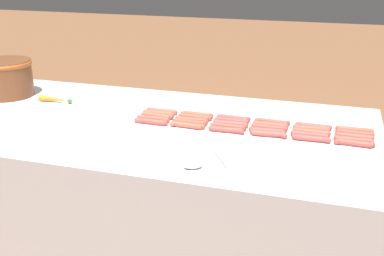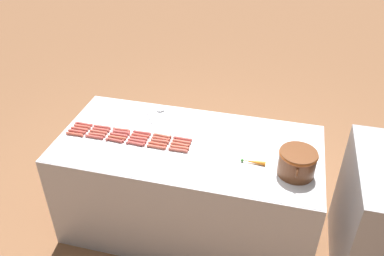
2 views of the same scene
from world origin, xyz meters
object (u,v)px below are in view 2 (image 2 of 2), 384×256
(hot_dog_21, at_px, (137,141))
(hot_dog_22, at_px, (158,144))
(hot_dog_3, at_px, (142,133))
(hot_dog_14, at_px, (119,135))
(hot_dog_29, at_px, (178,150))
(hot_dog_6, at_px, (82,126))
(hot_dog_9, at_px, (140,135))
(carrot, at_px, (253,162))
(hot_dog_2, at_px, (122,130))
(hot_dog_12, at_px, (80,129))
(hot_dog_18, at_px, (77,132))
(hot_dog_25, at_px, (94,137))
(hot_dog_0, at_px, (84,124))
(hot_dog_8, at_px, (121,132))
(hot_dog_11, at_px, (182,142))
(hot_dog_4, at_px, (162,136))
(hot_dog_27, at_px, (136,144))
(hot_dog_7, at_px, (101,130))
(hot_dog_26, at_px, (115,140))
(serving_spoon, at_px, (157,112))
(hot_dog_17, at_px, (180,145))
(hot_dog_23, at_px, (180,147))
(hot_dog_24, at_px, (75,134))
(hot_dog_16, at_px, (160,141))
(hot_dog_1, at_px, (102,127))
(hot_dog_19, at_px, (97,135))
(hot_dog_15, at_px, (139,138))
(hot_dog_5, at_px, (183,139))
(bean_pot, at_px, (297,162))
(hot_dog_28, at_px, (156,147))
(hot_dog_13, at_px, (99,132))
(hot_dog_10, at_px, (161,139))

(hot_dog_21, distance_m, hot_dog_22, 0.17)
(hot_dog_3, height_order, hot_dog_14, same)
(hot_dog_3, xyz_separation_m, hot_dog_29, (0.15, 0.34, 0.00))
(hot_dog_6, bearing_deg, hot_dog_9, 89.64)
(hot_dog_6, distance_m, carrot, 1.43)
(hot_dog_2, xyz_separation_m, carrot, (0.15, 1.09, 0.00))
(hot_dog_12, xyz_separation_m, hot_dog_18, (0.04, -0.00, 0.00))
(carrot, bearing_deg, hot_dog_25, -90.29)
(hot_dog_0, distance_m, hot_dog_18, 0.11)
(hot_dog_8, relative_size, hot_dog_11, 1.00)
(hot_dog_4, height_order, hot_dog_27, same)
(hot_dog_6, height_order, hot_dog_7, same)
(hot_dog_26, distance_m, serving_spoon, 0.52)
(hot_dog_2, height_order, hot_dog_17, same)
(hot_dog_22, distance_m, hot_dog_23, 0.18)
(hot_dog_24, distance_m, hot_dog_26, 0.34)
(hot_dog_3, distance_m, hot_dog_16, 0.19)
(hot_dog_1, xyz_separation_m, hot_dog_19, (0.11, 0.01, 0.00))
(hot_dog_1, distance_m, hot_dog_17, 0.69)
(hot_dog_6, height_order, hot_dog_15, same)
(hot_dog_6, bearing_deg, hot_dog_14, 83.33)
(hot_dog_2, xyz_separation_m, hot_dog_23, (0.11, 0.52, 0.00))
(hot_dog_25, xyz_separation_m, hot_dog_26, (0.00, 0.18, 0.00))
(hot_dog_14, xyz_separation_m, carrot, (0.08, 1.08, 0.00))
(hot_dog_9, relative_size, serving_spoon, 0.62)
(hot_dog_5, xyz_separation_m, hot_dog_27, (0.15, -0.34, 0.00))
(serving_spoon, bearing_deg, bean_pot, 66.64)
(hot_dog_3, bearing_deg, hot_dog_4, 89.25)
(hot_dog_28, bearing_deg, hot_dog_22, -176.97)
(hot_dog_23, distance_m, hot_dog_26, 0.52)
(hot_dog_2, height_order, hot_dog_26, same)
(hot_dog_13, bearing_deg, hot_dog_9, 96.14)
(hot_dog_3, relative_size, hot_dog_5, 1.00)
(hot_dog_7, distance_m, hot_dog_14, 0.17)
(hot_dog_4, height_order, hot_dog_21, same)
(hot_dog_4, bearing_deg, hot_dog_2, -89.79)
(hot_dog_3, xyz_separation_m, hot_dog_11, (0.04, 0.34, 0.00))
(hot_dog_4, xyz_separation_m, hot_dog_7, (0.04, -0.51, 0.00))
(hot_dog_0, distance_m, hot_dog_14, 0.35)
(hot_dog_2, bearing_deg, hot_dog_26, 1.77)
(hot_dog_17, relative_size, hot_dog_21, 1.00)
(hot_dog_18, bearing_deg, hot_dog_7, 112.71)
(hot_dog_22, bearing_deg, hot_dog_15, -102.42)
(hot_dog_5, relative_size, hot_dog_27, 1.00)
(hot_dog_29, distance_m, bean_pot, 0.88)
(hot_dog_10, xyz_separation_m, hot_dog_19, (0.07, -0.52, 0.00))
(hot_dog_29, height_order, carrot, carrot)
(hot_dog_0, height_order, bean_pot, bean_pot)
(hot_dog_5, height_order, hot_dog_21, same)
(hot_dog_17, bearing_deg, hot_dog_7, -93.17)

